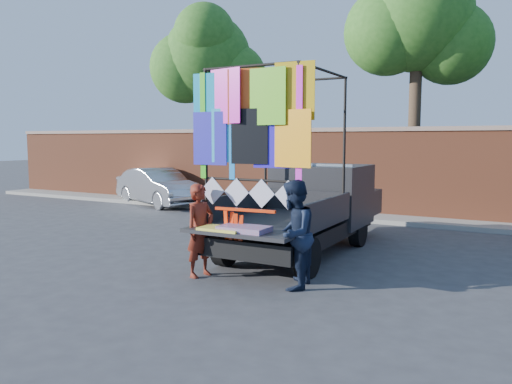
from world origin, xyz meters
The scene contains 10 objects.
ground centered at (0.00, 0.00, 0.00)m, with size 90.00×90.00×0.00m, color #38383A.
brick_wall centered at (0.00, 7.00, 1.33)m, with size 30.00×0.45×2.61m.
curb centered at (0.00, 6.30, 0.06)m, with size 30.00×1.20×0.12m, color gray.
tree_left centered at (-6.48, 8.12, 5.12)m, with size 4.20×3.30×7.05m.
tree_mid centered at (1.02, 8.12, 5.70)m, with size 4.20×3.30×7.73m.
pickup_truck centered at (0.20, 2.13, 0.86)m, with size 2.16×5.42×3.41m.
sedan centered at (-7.07, 5.96, 0.64)m, with size 1.35×3.87×1.27m, color #B0B2B7.
woman centered at (-0.59, -0.78, 0.77)m, with size 0.56×0.37×1.54m, color maroon.
man centered at (1.03, -0.66, 0.83)m, with size 0.80×0.63×1.65m, color #141D32.
streamer_bundle centered at (0.11, -0.73, 0.95)m, with size 1.04×0.13×0.71m.
Camera 1 is at (4.09, -7.42, 2.25)m, focal length 35.00 mm.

